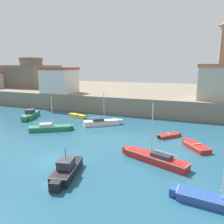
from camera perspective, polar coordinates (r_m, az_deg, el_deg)
The scene contains 13 objects.
ground_plane at distance 22.02m, azimuth -14.52°, elevation -12.02°, with size 200.00×200.00×0.00m, color #235670.
quay_seawall at distance 58.58m, azimuth 9.60°, elevation 4.58°, with size 120.00×40.00×3.19m, color gray.
dinghy_red_0 at distance 25.61m, azimuth 21.05°, elevation -8.32°, with size 3.13×3.66×0.61m.
dinghy_red_2 at distance 28.63m, azimuth 14.59°, elevation -5.89°, with size 2.80×2.92×0.52m.
dinghy_yellow_3 at distance 38.79m, azimuth -8.96°, elevation -0.97°, with size 3.91×1.91×0.61m.
sailboat_red_4 at distance 21.11m, azimuth 11.10°, elevation -11.65°, with size 6.76×3.50×5.55m.
sailboat_white_6 at distance 33.33m, azimuth -2.63°, elevation -2.66°, with size 5.42×4.56×4.97m.
motorboat_green_7 at distance 40.48m, azimuth -20.53°, elevation -0.64°, with size 3.28×5.68×2.44m.
motorboat_black_8 at distance 18.70m, azimuth -11.81°, elevation -14.50°, with size 2.41×5.02×2.38m.
sailboat_green_9 at distance 31.64m, azimuth -15.80°, elevation -3.94°, with size 5.62×4.06×4.88m.
fortress at distance 66.54m, azimuth -20.16°, elevation 9.04°, with size 12.09×12.09×7.95m.
harbor_shed_near_wharf at distance 49.00m, azimuth -13.59°, elevation 8.14°, with size 6.80×6.05×5.41m.
harbor_shed_far_end at distance 42.08m, azimuth 27.10°, elevation 7.03°, with size 8.60×6.82×5.98m.
Camera 1 is at (12.25, -16.08, 8.73)m, focal length 35.00 mm.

